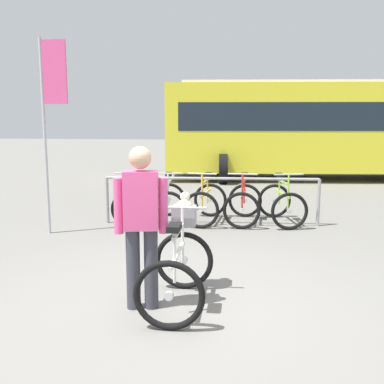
{
  "coord_description": "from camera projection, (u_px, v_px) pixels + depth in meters",
  "views": [
    {
      "loc": [
        0.73,
        -4.2,
        1.88
      ],
      "look_at": [
        0.01,
        1.23,
        1.0
      ],
      "focal_mm": 41.49,
      "sensor_mm": 36.0,
      "label": 1
    }
  ],
  "objects": [
    {
      "name": "racked_bike_orange",
      "position": [
        132.0,
        202.0,
        8.36
      ],
      "size": [
        0.85,
        1.21,
        0.97
      ],
      "color": "black",
      "rests_on": "ground"
    },
    {
      "name": "featured_bicycle",
      "position": [
        179.0,
        258.0,
        4.58
      ],
      "size": [
        0.68,
        1.21,
        1.09
      ],
      "color": "black",
      "rests_on": "ground"
    },
    {
      "name": "racked_bike_yellow",
      "position": [
        206.0,
        203.0,
        8.27
      ],
      "size": [
        0.74,
        1.14,
        0.97
      ],
      "color": "black",
      "rests_on": "ground"
    },
    {
      "name": "person_with_featured_bike",
      "position": [
        141.0,
        221.0,
        4.38
      ],
      "size": [
        0.52,
        0.26,
        1.64
      ],
      "color": "#383842",
      "rests_on": "ground"
    },
    {
      "name": "ground_plane",
      "position": [
        175.0,
        308.0,
        4.51
      ],
      "size": [
        80.0,
        80.0,
        0.0
      ],
      "primitive_type": "plane",
      "color": "slate"
    },
    {
      "name": "bus_distant",
      "position": [
        323.0,
        125.0,
        14.28
      ],
      "size": [
        10.2,
        4.07,
        3.08
      ],
      "color": "yellow",
      "rests_on": "ground"
    },
    {
      "name": "banner_flag",
      "position": [
        51.0,
        99.0,
        7.14
      ],
      "size": [
        0.45,
        0.05,
        3.2
      ],
      "color": "#B2B2B7",
      "rests_on": "ground"
    },
    {
      "name": "racked_bike_red",
      "position": [
        243.0,
        203.0,
        8.22
      ],
      "size": [
        0.71,
        1.11,
        0.97
      ],
      "color": "black",
      "rests_on": "ground"
    },
    {
      "name": "racked_bike_lime",
      "position": [
        282.0,
        204.0,
        8.18
      ],
      "size": [
        0.87,
        1.21,
        0.97
      ],
      "color": "black",
      "rests_on": "ground"
    },
    {
      "name": "bike_rack_rail",
      "position": [
        211.0,
        188.0,
        8.03
      ],
      "size": [
        3.9,
        0.31,
        0.88
      ],
      "color": "#99999E",
      "rests_on": "ground"
    },
    {
      "name": "racked_bike_white",
      "position": [
        169.0,
        202.0,
        8.31
      ],
      "size": [
        0.83,
        1.19,
        0.97
      ],
      "color": "black",
      "rests_on": "ground"
    }
  ]
}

